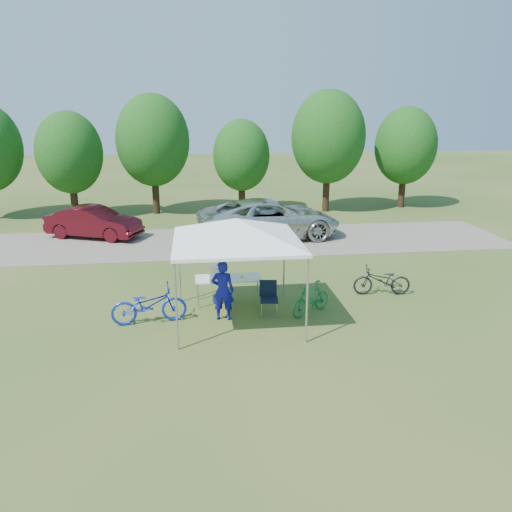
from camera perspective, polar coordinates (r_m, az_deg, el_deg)
The scene contains 14 objects.
ground at distance 13.22m, azimuth -2.14°, elevation -7.31°, with size 100.00×100.00×0.00m, color #2D5119.
gravel_strip at distance 20.77m, azimuth -4.10°, elevation 1.63°, with size 24.00×5.00×0.02m, color gray.
canopy at distance 12.39m, azimuth -2.28°, elevation 3.98°, with size 4.53×4.53×3.00m.
treeline at distance 26.17m, azimuth -5.68°, elevation 12.51°, with size 24.89×4.28×6.30m.
folding_table at distance 14.10m, azimuth -3.18°, elevation -2.64°, with size 1.85×0.77×0.76m.
folding_chair at distance 13.41m, azimuth 1.46°, elevation -4.45°, with size 0.52×0.54×0.92m.
cooler at distance 14.01m, azimuth -4.31°, elevation -1.82°, with size 0.50×0.34×0.36m.
ice_cream_cup at distance 14.06m, azimuth -1.61°, elevation -2.38°, with size 0.07×0.07×0.06m, color yellow.
cyclist at distance 12.99m, azimuth -3.82°, elevation -3.95°, with size 0.59×0.39×1.61m, color #121399.
bike_blue at distance 13.15m, azimuth -12.14°, elevation -5.45°, with size 0.67×1.92×1.01m, color #162FC0.
bike_green at distance 13.52m, azimuth 6.31°, elevation -4.81°, with size 0.42×1.48×0.89m, color #1B7A38.
bike_dark at distance 15.24m, azimuth 14.21°, elevation -2.74°, with size 0.59×1.69×0.89m, color black.
minivan at distance 21.15m, azimuth 1.53°, elevation 4.29°, with size 2.77×6.00×1.67m, color silver.
sedan at distance 22.34m, azimuth -18.05°, elevation 3.70°, with size 1.41×4.05×1.33m, color #4B0C15.
Camera 1 is at (-1.01, -12.05, 5.35)m, focal length 35.00 mm.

